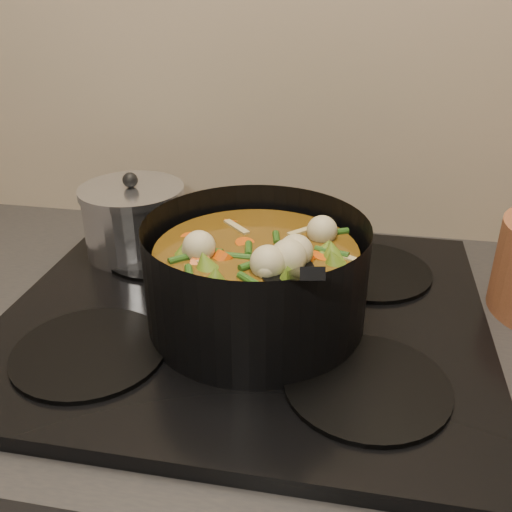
# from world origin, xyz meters

# --- Properties ---
(stovetop) EXTENTS (0.62, 0.54, 0.03)m
(stovetop) POSITION_xyz_m (0.00, 1.93, 0.92)
(stovetop) COLOR black
(stovetop) RESTS_ON counter
(stockpot) EXTENTS (0.27, 0.36, 0.20)m
(stockpot) POSITION_xyz_m (0.02, 1.90, 0.99)
(stockpot) COLOR black
(stockpot) RESTS_ON stovetop
(saucepan) EXTENTS (0.16, 0.16, 0.13)m
(saucepan) POSITION_xyz_m (-0.20, 2.06, 0.98)
(saucepan) COLOR silver
(saucepan) RESTS_ON stovetop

